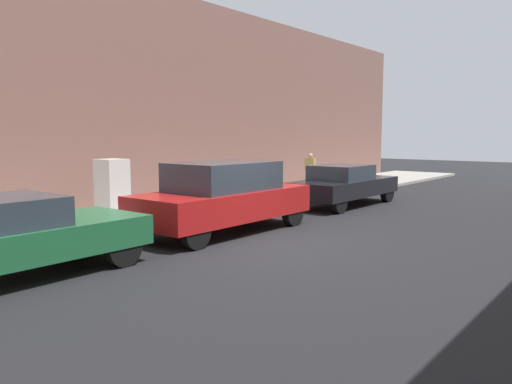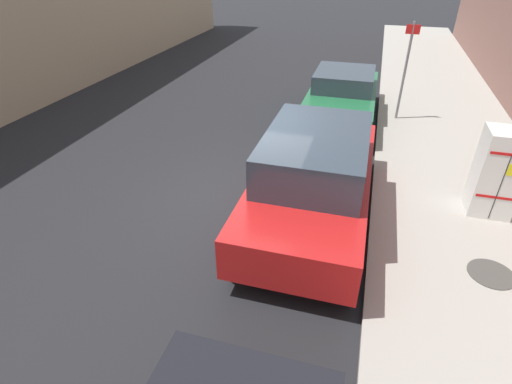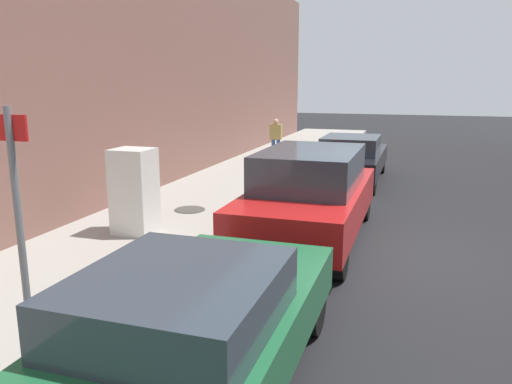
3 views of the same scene
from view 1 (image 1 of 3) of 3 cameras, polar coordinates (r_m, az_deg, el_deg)
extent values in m
plane|color=black|center=(11.49, 0.94, -5.68)|extent=(80.00, 80.00, 0.00)
cube|color=#9E998E|center=(14.64, -13.08, -2.94)|extent=(3.78, 44.00, 0.13)
cube|color=#7F564C|center=(16.75, -19.32, 10.32)|extent=(1.73, 39.60, 7.28)
cube|color=silver|center=(14.25, -16.10, 0.32)|extent=(0.75, 0.68, 1.65)
cube|color=black|center=(14.45, -14.98, 0.44)|extent=(0.01, 0.01, 1.57)
cube|color=yellow|center=(14.51, -15.22, 1.43)|extent=(0.16, 0.01, 0.22)
cube|color=red|center=(14.41, -15.04, 2.53)|extent=(0.67, 0.01, 0.05)
cube|color=red|center=(14.49, -14.94, -0.86)|extent=(0.67, 0.01, 0.05)
cylinder|color=#47443F|center=(15.35, -9.62, -2.16)|extent=(0.70, 0.70, 0.02)
cylinder|color=#2D5193|center=(21.63, 6.00, 1.39)|extent=(0.14, 0.14, 0.75)
cylinder|color=#2D5193|center=(21.52, 6.44, 1.36)|extent=(0.14, 0.14, 0.75)
cube|color=#A8934C|center=(21.53, 6.24, 3.13)|extent=(0.44, 0.22, 0.57)
sphere|color=tan|center=(21.51, 6.25, 4.15)|extent=(0.20, 0.20, 0.20)
cube|color=#1E6038|center=(9.40, -26.34, -5.16)|extent=(1.89, 4.60, 0.55)
cylinder|color=black|center=(10.93, -19.99, -4.78)|extent=(0.22, 0.72, 0.72)
cylinder|color=black|center=(9.60, -14.94, -6.15)|extent=(0.22, 0.72, 0.72)
cube|color=red|center=(12.51, -3.73, -1.37)|extent=(1.98, 4.84, 0.70)
cube|color=#2D3842|center=(12.44, -3.76, 1.83)|extent=(1.74, 2.66, 0.70)
cylinder|color=black|center=(14.47, -1.37, -1.68)|extent=(0.22, 0.73, 0.73)
cylinder|color=black|center=(13.43, 4.24, -2.34)|extent=(0.22, 0.73, 0.73)
cylinder|color=black|center=(11.98, -12.67, -3.56)|extent=(0.22, 0.73, 0.73)
cylinder|color=black|center=(10.70, -6.91, -4.65)|extent=(0.22, 0.73, 0.73)
cube|color=black|center=(17.53, 10.09, 0.56)|extent=(1.84, 4.74, 0.55)
cube|color=#2D3842|center=(17.28, 9.74, 2.22)|extent=(1.62, 1.99, 0.50)
cylinder|color=black|center=(19.48, 10.55, 0.32)|extent=(0.22, 0.72, 0.72)
cylinder|color=black|center=(18.78, 14.78, -0.01)|extent=(0.22, 0.72, 0.72)
cylinder|color=black|center=(16.48, 4.70, -0.70)|extent=(0.22, 0.72, 0.72)
cylinder|color=black|center=(15.66, 9.47, -1.15)|extent=(0.22, 0.72, 0.72)
camera|label=2|loc=(18.08, 8.55, 13.04)|focal=28.00mm
camera|label=3|loc=(6.55, -52.33, 9.12)|focal=35.00mm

